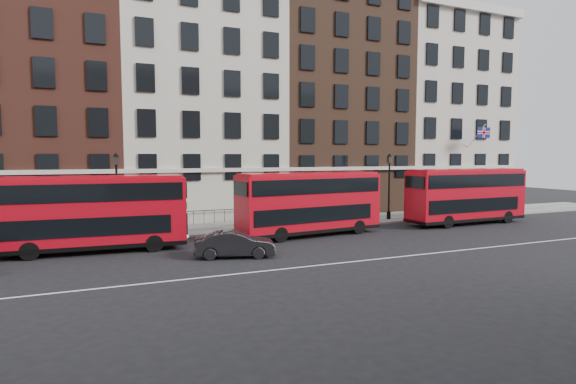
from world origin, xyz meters
name	(u,v)px	position (x,y,z in m)	size (l,w,h in m)	color
ground	(274,259)	(0.00, 0.00, 0.00)	(120.00, 120.00, 0.00)	black
pavement	(222,228)	(0.00, 10.50, 0.07)	(80.00, 5.00, 0.15)	slate
kerb	(231,233)	(0.00, 8.00, 0.08)	(80.00, 0.30, 0.16)	gray
road_centre_line	(289,268)	(0.00, -2.00, 0.01)	(70.00, 0.12, 0.01)	white
building_terrace	(195,98)	(-0.31, 17.88, 10.24)	(64.00, 11.95, 22.00)	#BDB6A3
bus_b	(90,212)	(-8.57, 5.50, 2.25)	(10.10, 2.96, 4.19)	#B10917
bus_c	(310,202)	(4.67, 5.49, 2.25)	(10.19, 3.56, 4.19)	#B10917
bus_d	(466,195)	(18.11, 5.50, 2.30)	(10.27, 2.76, 4.28)	#B10917
car_front	(235,244)	(-1.67, 1.30, 0.69)	(1.45, 4.16, 1.37)	black
lamp_post_left	(117,191)	(-7.07, 9.01, 3.08)	(0.44, 0.44, 5.33)	black
lamp_post_right	(389,183)	(13.61, 9.23, 3.08)	(0.44, 0.44, 5.33)	black
traffic_light	(492,188)	(23.62, 8.10, 2.45)	(0.25, 0.45, 3.27)	black
iron_railings	(214,216)	(0.00, 12.70, 0.65)	(6.60, 0.06, 1.00)	black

